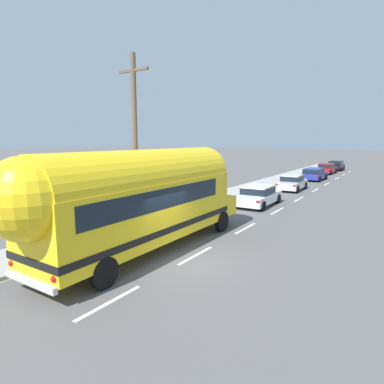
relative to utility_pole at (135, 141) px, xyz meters
The scene contains 10 objects.
ground_plane 6.71m from the utility_pole, 28.16° to the right, with size 300.00×300.00×0.00m, color #565454.
lane_markings 11.11m from the utility_pole, 80.44° to the left, with size 4.05×80.00×0.01m.
sidewalk_slab 8.81m from the utility_pole, 96.38° to the left, with size 2.77×90.00×0.15m, color #9E9B93.
utility_pole is the anchor object (origin of this frame).
painted_bus 4.21m from the utility_pole, 46.81° to the right, with size 2.64×12.11×4.12m.
car_lead 10.26m from the utility_pole, 73.38° to the left, with size 2.08×4.59×1.37m.
car_second 17.98m from the utility_pole, 81.34° to the left, with size 1.95×4.32×1.37m.
car_third 26.20m from the utility_pole, 84.20° to the left, with size 2.06×4.29×1.37m.
car_fourth 34.41m from the utility_pole, 86.19° to the left, with size 2.03×4.56×1.37m.
car_fifth 40.22m from the utility_pole, 86.50° to the left, with size 2.07×4.42×1.37m.
Camera 1 is at (6.64, -9.61, 4.52)m, focal length 30.83 mm.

